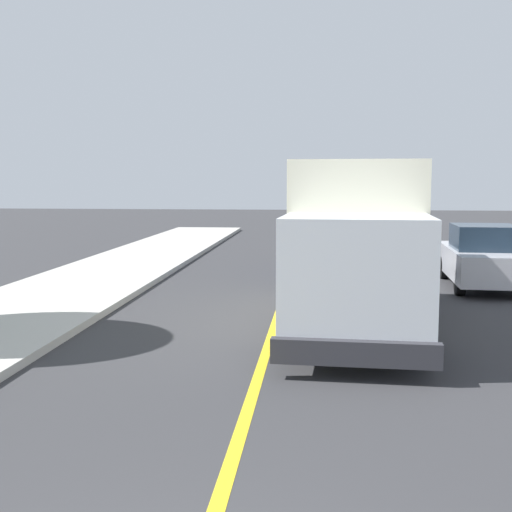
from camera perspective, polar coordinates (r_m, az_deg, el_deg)
name	(u,v)px	position (r m, az deg, el deg)	size (l,w,h in m)	color
centre_line_yellow	(276,321)	(13.41, 1.72, -5.66)	(0.16, 56.00, 0.01)	gold
box_truck	(357,235)	(13.08, 8.70, 1.77)	(2.79, 7.30, 3.20)	#F2EDCC
parked_car_near	(359,247)	(20.55, 8.86, 0.77)	(1.84, 4.42, 1.67)	#2D4793
parked_car_mid	(341,230)	(27.56, 7.36, 2.26)	(2.00, 4.48, 1.67)	#B7B7BC
parked_van_across	(483,258)	(18.53, 19.02, -0.14)	(2.01, 4.48, 1.67)	#B7B7BC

